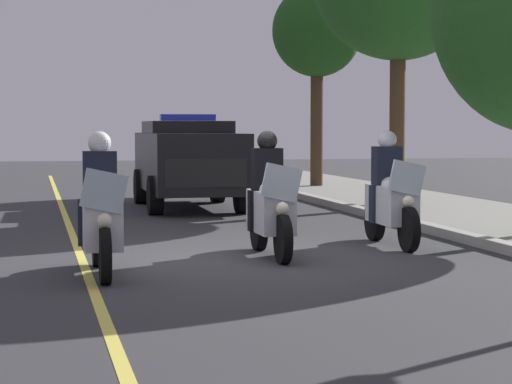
{
  "coord_description": "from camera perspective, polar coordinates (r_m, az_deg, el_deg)",
  "views": [
    {
      "loc": [
        12.99,
        -2.93,
        1.77
      ],
      "look_at": [
        -0.01,
        0.0,
        0.9
      ],
      "focal_mm": 69.9,
      "sensor_mm": 36.0,
      "label": 1
    }
  ],
  "objects": [
    {
      "name": "lane_stripe_center",
      "position": [
        13.12,
        -9.85,
        -4.05
      ],
      "size": [
        48.0,
        0.12,
        0.01
      ],
      "primitive_type": "cube",
      "color": "#E0D14C",
      "rests_on": "ground"
    },
    {
      "name": "police_motorcycle_trailing",
      "position": [
        14.94,
        7.73,
        -0.41
      ],
      "size": [
        2.14,
        0.56,
        1.72
      ],
      "color": "black",
      "rests_on": "ground"
    },
    {
      "name": "ground_plane",
      "position": [
        13.43,
        0.01,
        -3.84
      ],
      "size": [
        80.0,
        80.0,
        0.0
      ],
      "primitive_type": "plane",
      "color": "#333335"
    },
    {
      "name": "tree_behind_suv",
      "position": [
        28.64,
        3.51,
        9.07
      ],
      "size": [
        2.55,
        2.55,
        5.71
      ],
      "color": "#42301E",
      "rests_on": "sidewalk_strip"
    },
    {
      "name": "police_suv",
      "position": [
        21.76,
        -3.89,
        1.87
      ],
      "size": [
        4.93,
        2.13,
        2.05
      ],
      "color": "black",
      "rests_on": "ground"
    },
    {
      "name": "police_motorcycle_lead_left",
      "position": [
        12.05,
        -8.86,
        -1.4
      ],
      "size": [
        2.14,
        0.56,
        1.72
      ],
      "color": "black",
      "rests_on": "ground"
    },
    {
      "name": "cyclist_background",
      "position": [
        27.32,
        -1.62,
        1.79
      ],
      "size": [
        1.76,
        0.32,
        1.69
      ],
      "color": "black",
      "rests_on": "ground"
    },
    {
      "name": "police_motorcycle_lead_right",
      "position": [
        13.58,
        0.81,
        -0.79
      ],
      "size": [
        2.14,
        0.56,
        1.72
      ],
      "color": "black",
      "rests_on": "ground"
    },
    {
      "name": "curb_strip",
      "position": [
        14.62,
        13.8,
        -3.03
      ],
      "size": [
        48.0,
        0.24,
        0.15
      ],
      "primitive_type": "cube",
      "color": "#9E9B93",
      "rests_on": "ground"
    }
  ]
}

